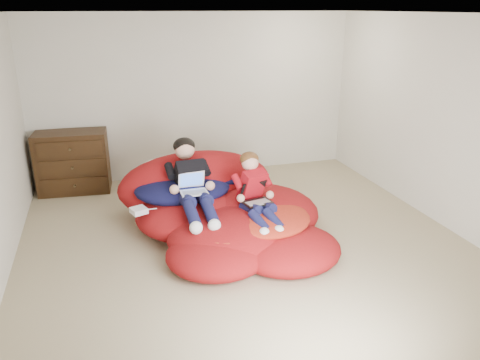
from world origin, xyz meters
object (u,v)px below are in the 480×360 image
Objects in this scene: beanbag_pile at (224,211)px; older_boy at (191,179)px; younger_boy at (255,189)px; laptop_black at (256,196)px; dresser at (73,162)px; laptop_white at (193,187)px.

beanbag_pile is 0.56m from older_boy.
older_boy is 1.37× the size of younger_boy.
beanbag_pile is 0.52m from laptop_black.
dresser is 1.11× the size of younger_boy.
dresser is 3.04m from laptop_black.
beanbag_pile is at bearing 3.21° from laptop_white.
laptop_white reaches higher than laptop_black.
laptop_white is (1.38, -1.95, 0.19)m from dresser.
dresser is 3.03m from younger_boy.
beanbag_pile is at bearing -48.01° from dresser.
older_boy reaches higher than beanbag_pile.
laptop_white is at bearing 155.35° from laptop_black.
older_boy is 3.38× the size of laptop_black.
beanbag_pile is at bearing -15.59° from older_boy.
dresser is 2.40m from laptop_white.
older_boy reaches higher than laptop_white.
beanbag_pile is 2.63× the size of younger_boy.
younger_boy is (0.65, -0.40, -0.06)m from older_boy.
dresser reaches higher than laptop_black.
laptop_white is at bearing -54.81° from dresser.
laptop_white is (-0.65, 0.28, 0.00)m from younger_boy.
beanbag_pile is 8.01× the size of laptop_white.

